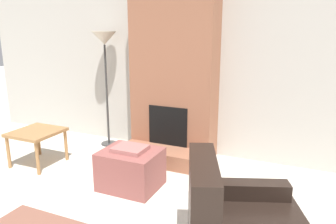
% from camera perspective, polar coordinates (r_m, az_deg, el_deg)
% --- Properties ---
extents(wall_back, '(7.15, 0.06, 2.60)m').
position_cam_1_polar(wall_back, '(4.78, 2.21, 8.45)').
color(wall_back, '#BCB7AD').
rests_on(wall_back, ground_plane).
extents(fireplace, '(1.19, 0.81, 2.60)m').
position_cam_1_polar(fireplace, '(4.54, 0.93, 7.06)').
color(fireplace, '#935B42').
rests_on(fireplace, ground_plane).
extents(ottoman, '(0.65, 0.55, 0.50)m').
position_cam_1_polar(ottoman, '(3.84, -6.50, -9.73)').
color(ottoman, '#8C4C47').
rests_on(ottoman, ground_plane).
extents(side_table, '(0.58, 0.60, 0.47)m').
position_cam_1_polar(side_table, '(4.72, -21.91, -3.80)').
color(side_table, '#9E7042').
rests_on(side_table, ground_plane).
extents(floor_lamp_left, '(0.37, 0.37, 1.75)m').
position_cam_1_polar(floor_lamp_left, '(5.03, -10.99, 11.29)').
color(floor_lamp_left, '#333333').
rests_on(floor_lamp_left, ground_plane).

